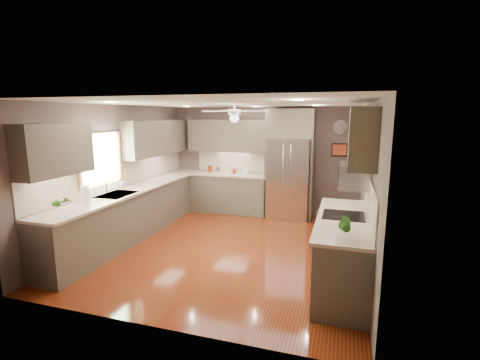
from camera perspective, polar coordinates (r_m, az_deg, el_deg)
The scene contains 28 objects.
floor at distance 6.31m, azimuth -1.70°, elevation -10.90°, with size 5.00×5.00×0.00m, color #54150B.
ceiling at distance 5.87m, azimuth -1.84°, elevation 12.44°, with size 5.00×5.00×0.00m, color white.
wall_back at distance 8.34m, azimuth 3.79°, elevation 3.27°, with size 4.50×4.50×0.00m, color brown.
wall_front at distance 3.75m, azimuth -14.27°, elevation -6.18°, with size 4.50×4.50×0.00m, color brown.
wall_left at distance 7.01m, azimuth -19.45°, elevation 1.29°, with size 5.00×5.00×0.00m, color brown.
wall_right at distance 5.66m, azimuth 20.33°, elevation -0.87°, with size 5.00×5.00×0.00m, color brown.
canister_a at distance 8.51m, azimuth -4.91°, elevation 1.83°, with size 0.11×0.11×0.17m, color maroon.
canister_b at distance 8.42m, azimuth -3.55°, elevation 1.69°, with size 0.10×0.10×0.16m, color silver.
canister_c at distance 8.32m, azimuth -1.67°, elevation 1.74°, with size 0.11×0.11×0.17m, color beige.
canister_d at distance 8.25m, azimuth -0.92°, elevation 1.46°, with size 0.09×0.09×0.13m, color maroon.
soap_bottle at distance 6.85m, azimuth -18.64°, elevation -0.67°, with size 0.09×0.09×0.20m, color white.
potted_plant_left at distance 5.57m, azimuth -27.13°, elevation -3.20°, with size 0.16×0.11×0.31m, color #275B1A.
potted_plant_right at distance 4.14m, azimuth 16.82°, elevation -6.97°, with size 0.17×0.14×0.31m, color #275B1A.
bowl at distance 8.22m, azimuth 0.98°, elevation 1.18°, with size 0.21×0.21×0.05m, color beige.
left_run at distance 7.12m, azimuth -16.44°, elevation -4.71°, with size 0.65×4.70×1.45m.
back_run at distance 8.39m, azimuth -1.57°, elevation -1.98°, with size 1.85×0.65×1.45m.
uppers at distance 6.81m, azimuth -5.80°, elevation 6.85°, with size 4.50×4.70×0.95m.
window at distance 6.56m, azimuth -21.99°, elevation 3.17°, with size 0.05×1.12×0.92m.
sink at distance 6.49m, azimuth -19.61°, elevation -2.51°, with size 0.50×0.70×0.32m.
refrigerator at distance 7.88m, azimuth 8.17°, elevation 2.30°, with size 1.06×0.75×2.45m.
right_run at distance 5.09m, azimuth 16.57°, elevation -10.88°, with size 0.70×2.20×1.45m.
microwave at distance 5.07m, azimuth 18.28°, elevation 0.63°, with size 0.43×0.55×0.34m.
ceiling_fan at distance 6.15m, azimuth -0.91°, elevation 10.80°, with size 1.18×1.18×0.32m.
recessed_lights at distance 6.26m, azimuth -0.98°, elevation 12.27°, with size 2.84×3.14×0.01m.
wall_clock at distance 8.04m, azimuth 16.19°, elevation 8.33°, with size 0.30×0.03×0.30m.
framed_print at distance 8.07m, azimuth 16.01°, elevation 4.78°, with size 0.36×0.03×0.30m.
stool at distance 6.98m, azimuth 13.85°, elevation -7.00°, with size 0.41×0.41×0.46m.
paper_towel at distance 5.91m, azimuth -24.07°, elevation -2.35°, with size 0.13×0.13×0.32m.
Camera 1 is at (1.90, -5.55, 2.31)m, focal length 26.00 mm.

